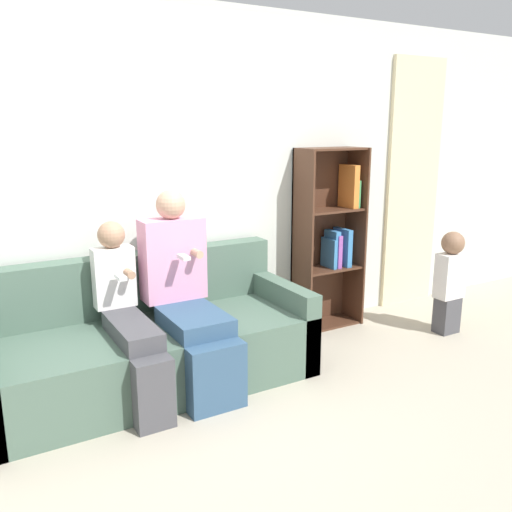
{
  "coord_description": "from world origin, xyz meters",
  "views": [
    {
      "loc": [
        -1.25,
        -2.72,
        1.71
      ],
      "look_at": [
        0.67,
        0.59,
        0.77
      ],
      "focal_mm": 38.0,
      "sensor_mm": 36.0,
      "label": 1
    }
  ],
  "objects_px": {
    "adult_seated": "(185,290)",
    "bookshelf": "(330,235)",
    "toddler_standing": "(450,280)",
    "child_seated": "(129,317)",
    "couch": "(149,345)"
  },
  "relations": [
    {
      "from": "couch",
      "to": "adult_seated",
      "type": "bearing_deg",
      "value": -21.54
    },
    {
      "from": "couch",
      "to": "adult_seated",
      "type": "height_order",
      "value": "adult_seated"
    },
    {
      "from": "adult_seated",
      "to": "bookshelf",
      "type": "distance_m",
      "value": 1.56
    },
    {
      "from": "bookshelf",
      "to": "adult_seated",
      "type": "bearing_deg",
      "value": -164.6
    },
    {
      "from": "child_seated",
      "to": "couch",
      "type": "bearing_deg",
      "value": 41.14
    },
    {
      "from": "couch",
      "to": "child_seated",
      "type": "relative_size",
      "value": 1.93
    },
    {
      "from": "child_seated",
      "to": "toddler_standing",
      "type": "xyz_separation_m",
      "value": [
        2.63,
        -0.22,
        -0.09
      ]
    },
    {
      "from": "adult_seated",
      "to": "bookshelf",
      "type": "height_order",
      "value": "bookshelf"
    },
    {
      "from": "adult_seated",
      "to": "toddler_standing",
      "type": "relative_size",
      "value": 1.49
    },
    {
      "from": "child_seated",
      "to": "adult_seated",
      "type": "bearing_deg",
      "value": 7.11
    },
    {
      "from": "couch",
      "to": "child_seated",
      "type": "bearing_deg",
      "value": -138.86
    },
    {
      "from": "child_seated",
      "to": "toddler_standing",
      "type": "bearing_deg",
      "value": -4.71
    },
    {
      "from": "adult_seated",
      "to": "bookshelf",
      "type": "bearing_deg",
      "value": 15.4
    },
    {
      "from": "toddler_standing",
      "to": "child_seated",
      "type": "bearing_deg",
      "value": 175.29
    },
    {
      "from": "toddler_standing",
      "to": "bookshelf",
      "type": "xyz_separation_m",
      "value": [
        -0.73,
        0.68,
        0.33
      ]
    }
  ]
}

